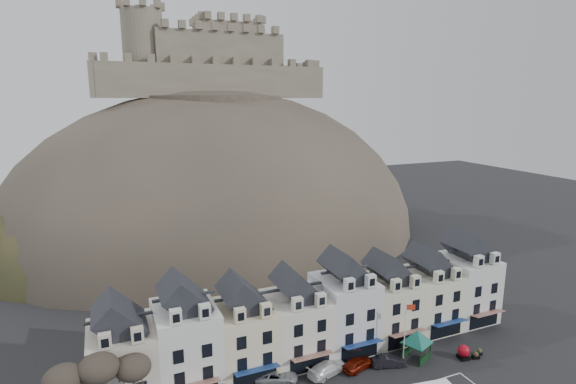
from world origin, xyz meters
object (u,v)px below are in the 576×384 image
at_px(red_buoy, 464,352).
at_px(car_silver, 276,376).
at_px(car_white, 327,368).
at_px(flagpole, 406,329).
at_px(car_maroon, 358,364).
at_px(bus_shelter, 417,337).
at_px(car_charcoal, 389,361).

relative_size(red_buoy, car_silver, 0.37).
bearing_deg(car_white, red_buoy, -118.72).
distance_m(flagpole, car_silver, 16.63).
distance_m(car_silver, car_white, 6.22).
relative_size(car_white, car_maroon, 1.22).
xyz_separation_m(car_white, car_maroon, (3.85, -0.57, -0.03)).
xyz_separation_m(bus_shelter, car_silver, (-17.82, 2.50, -2.29)).
bearing_deg(flagpole, car_silver, 171.13).
height_order(flagpole, car_white, flagpole).
relative_size(bus_shelter, car_maroon, 1.28).
bearing_deg(car_maroon, car_white, 66.97).
xyz_separation_m(car_silver, car_maroon, (9.99, -1.57, 0.05)).
height_order(red_buoy, car_white, red_buoy).
xyz_separation_m(flagpole, car_white, (-9.86, 1.50, -3.74)).
xyz_separation_m(red_buoy, car_white, (-17.15, 3.80, -0.16)).
distance_m(bus_shelter, car_white, 11.99).
relative_size(bus_shelter, car_silver, 1.14).
bearing_deg(flagpole, bus_shelter, -0.09).
bearing_deg(flagpole, red_buoy, -17.51).
height_order(bus_shelter, car_charcoal, bus_shelter).
bearing_deg(car_white, car_silver, 64.57).
bearing_deg(car_charcoal, red_buoy, -88.03).
bearing_deg(car_maroon, red_buoy, -118.26).
bearing_deg(car_silver, flagpole, -79.19).
height_order(bus_shelter, red_buoy, bus_shelter).
xyz_separation_m(car_maroon, car_charcoal, (3.72, -0.93, -0.06)).
bearing_deg(car_charcoal, flagpole, -74.46).
relative_size(flagpole, car_silver, 1.61).
distance_m(red_buoy, car_maroon, 13.68).
bearing_deg(car_maroon, car_charcoal, -118.68).
bearing_deg(bus_shelter, car_charcoal, 157.32).
height_order(bus_shelter, flagpole, flagpole).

